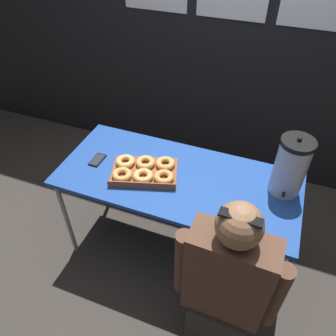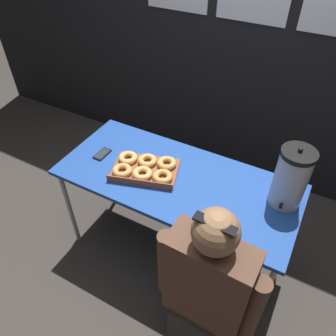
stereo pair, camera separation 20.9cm
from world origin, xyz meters
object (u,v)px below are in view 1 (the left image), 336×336
(donut_box, at_px, (144,170))
(cell_phone, at_px, (97,160))
(coffee_urn, at_px, (291,167))
(person_seated, at_px, (224,293))

(donut_box, height_order, cell_phone, donut_box)
(coffee_urn, relative_size, person_seated, 0.32)
(cell_phone, xyz_separation_m, person_seated, (1.03, -0.54, -0.17))
(donut_box, bearing_deg, person_seated, -55.20)
(donut_box, xyz_separation_m, person_seated, (0.68, -0.53, -0.19))
(coffee_urn, distance_m, person_seated, 0.81)
(coffee_urn, height_order, cell_phone, coffee_urn)
(person_seated, bearing_deg, cell_phone, -25.66)
(donut_box, relative_size, cell_phone, 3.70)
(person_seated, bearing_deg, coffee_urn, -103.02)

